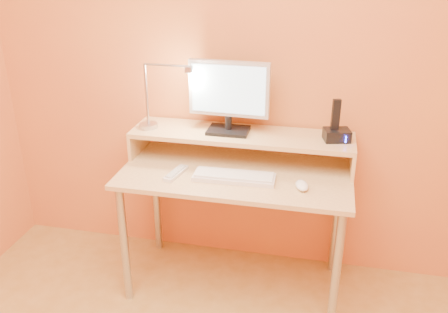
% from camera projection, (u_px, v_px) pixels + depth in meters
% --- Properties ---
extents(wall_back, '(3.00, 0.04, 2.50)m').
position_uv_depth(wall_back, '(248.00, 58.00, 2.58)').
color(wall_back, '#CB643A').
rests_on(wall_back, floor).
extents(desk_leg_fl, '(0.04, 0.04, 0.69)m').
position_uv_depth(desk_leg_fl, '(124.00, 245.00, 2.54)').
color(desk_leg_fl, '#B2B2B8').
rests_on(desk_leg_fl, floor).
extents(desk_leg_fr, '(0.04, 0.04, 0.69)m').
position_uv_depth(desk_leg_fr, '(336.00, 273.00, 2.33)').
color(desk_leg_fr, '#B2B2B8').
rests_on(desk_leg_fr, floor).
extents(desk_leg_bl, '(0.04, 0.04, 0.69)m').
position_uv_depth(desk_leg_bl, '(157.00, 200.00, 2.99)').
color(desk_leg_bl, '#B2B2B8').
rests_on(desk_leg_bl, floor).
extents(desk_leg_br, '(0.04, 0.04, 0.69)m').
position_uv_depth(desk_leg_br, '(337.00, 220.00, 2.77)').
color(desk_leg_br, '#B2B2B8').
rests_on(desk_leg_br, floor).
extents(desk_lower, '(1.20, 0.60, 0.02)m').
position_uv_depth(desk_lower, '(236.00, 174.00, 2.51)').
color(desk_lower, '#EAC881').
rests_on(desk_lower, floor).
extents(shelf_riser_left, '(0.02, 0.30, 0.14)m').
position_uv_depth(shelf_riser_left, '(139.00, 140.00, 2.73)').
color(shelf_riser_left, '#EAC881').
rests_on(shelf_riser_left, desk_lower).
extents(shelf_riser_right, '(0.02, 0.30, 0.14)m').
position_uv_depth(shelf_riser_right, '(353.00, 158.00, 2.50)').
color(shelf_riser_right, '#EAC881').
rests_on(shelf_riser_right, desk_lower).
extents(desk_shelf, '(1.20, 0.30, 0.02)m').
position_uv_depth(desk_shelf, '(241.00, 135.00, 2.58)').
color(desk_shelf, '#EAC881').
rests_on(desk_shelf, desk_lower).
extents(monitor_foot, '(0.22, 0.16, 0.02)m').
position_uv_depth(monitor_foot, '(228.00, 130.00, 2.59)').
color(monitor_foot, black).
rests_on(monitor_foot, desk_shelf).
extents(monitor_neck, '(0.04, 0.04, 0.07)m').
position_uv_depth(monitor_neck, '(228.00, 123.00, 2.57)').
color(monitor_neck, black).
rests_on(monitor_neck, monitor_foot).
extents(monitor_panel, '(0.43, 0.05, 0.29)m').
position_uv_depth(monitor_panel, '(229.00, 89.00, 2.50)').
color(monitor_panel, silver).
rests_on(monitor_panel, monitor_neck).
extents(monitor_back, '(0.39, 0.02, 0.25)m').
position_uv_depth(monitor_back, '(230.00, 88.00, 2.53)').
color(monitor_back, black).
rests_on(monitor_back, monitor_panel).
extents(monitor_screen, '(0.39, 0.02, 0.25)m').
position_uv_depth(monitor_screen, '(228.00, 90.00, 2.49)').
color(monitor_screen, '#B1E2FD').
rests_on(monitor_screen, monitor_panel).
extents(lamp_base, '(0.10, 0.10, 0.02)m').
position_uv_depth(lamp_base, '(149.00, 126.00, 2.65)').
color(lamp_base, '#B2B2B8').
rests_on(lamp_base, desk_shelf).
extents(lamp_post, '(0.01, 0.01, 0.33)m').
position_uv_depth(lamp_post, '(147.00, 95.00, 2.58)').
color(lamp_post, '#B2B2B8').
rests_on(lamp_post, lamp_base).
extents(lamp_arm, '(0.24, 0.01, 0.01)m').
position_uv_depth(lamp_arm, '(166.00, 65.00, 2.49)').
color(lamp_arm, '#B2B2B8').
rests_on(lamp_arm, lamp_post).
extents(lamp_head, '(0.04, 0.04, 0.03)m').
position_uv_depth(lamp_head, '(189.00, 69.00, 2.47)').
color(lamp_head, '#B2B2B8').
rests_on(lamp_head, lamp_arm).
extents(lamp_bulb, '(0.03, 0.03, 0.00)m').
position_uv_depth(lamp_bulb, '(189.00, 72.00, 2.47)').
color(lamp_bulb, '#FFEAC6').
rests_on(lamp_bulb, lamp_head).
extents(phone_dock, '(0.15, 0.13, 0.06)m').
position_uv_depth(phone_dock, '(337.00, 135.00, 2.47)').
color(phone_dock, black).
rests_on(phone_dock, desk_shelf).
extents(phone_handset, '(0.04, 0.03, 0.16)m').
position_uv_depth(phone_handset, '(336.00, 115.00, 2.43)').
color(phone_handset, black).
rests_on(phone_handset, phone_dock).
extents(phone_led, '(0.01, 0.00, 0.04)m').
position_uv_depth(phone_led, '(346.00, 139.00, 2.41)').
color(phone_led, '#2D36FB').
rests_on(phone_led, phone_dock).
extents(keyboard, '(0.42, 0.14, 0.02)m').
position_uv_depth(keyboard, '(234.00, 177.00, 2.42)').
color(keyboard, silver).
rests_on(keyboard, desk_lower).
extents(mouse, '(0.09, 0.12, 0.04)m').
position_uv_depth(mouse, '(302.00, 185.00, 2.33)').
color(mouse, white).
rests_on(mouse, desk_lower).
extents(remote_control, '(0.09, 0.19, 0.02)m').
position_uv_depth(remote_control, '(176.00, 173.00, 2.47)').
color(remote_control, silver).
rests_on(remote_control, desk_lower).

